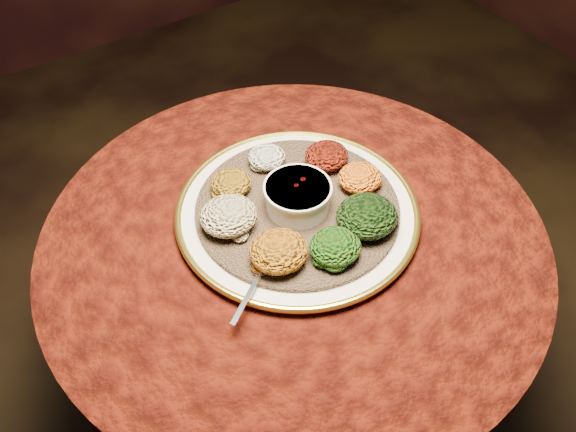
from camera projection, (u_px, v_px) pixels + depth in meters
table at (293, 292)px, 1.34m from camera, size 0.96×0.96×0.73m
platter at (297, 212)px, 1.23m from camera, size 0.58×0.58×0.02m
injera at (297, 208)px, 1.22m from camera, size 0.44×0.44×0.01m
stew_bowl at (298, 195)px, 1.20m from camera, size 0.13×0.13×0.05m
spoon at (260, 273)px, 1.11m from camera, size 0.12×0.09×0.01m
portion_ayib at (267, 157)px, 1.29m from camera, size 0.08×0.07×0.04m
portion_kitfo at (327, 156)px, 1.29m from camera, size 0.09×0.08×0.04m
portion_tikil at (360, 178)px, 1.24m from camera, size 0.09×0.08×0.04m
portion_gomen at (367, 216)px, 1.17m from camera, size 0.11×0.11×0.05m
portion_mixveg at (335, 247)px, 1.12m from camera, size 0.09×0.09×0.04m
portion_kik at (279, 251)px, 1.11m from camera, size 0.10×0.10×0.05m
portion_timatim at (229, 216)px, 1.17m from camera, size 0.11×0.10×0.05m
portion_shiro at (231, 183)px, 1.24m from camera, size 0.08×0.08×0.04m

